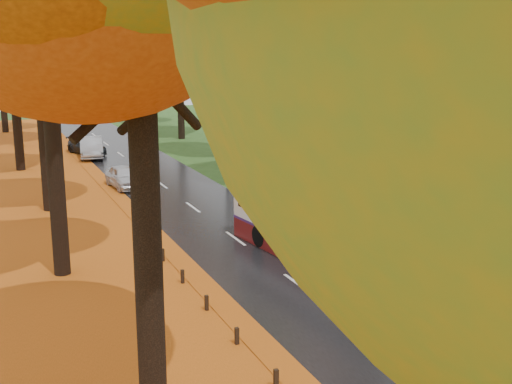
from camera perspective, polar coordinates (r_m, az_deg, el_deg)
road at (r=34.48m, az=-6.14°, el=-1.01°), size 6.50×90.00×0.04m
centre_line at (r=34.47m, az=-6.14°, el=-0.98°), size 0.12×90.00×0.01m
leaf_verge at (r=33.05m, az=-21.20°, el=-2.47°), size 12.00×90.00×0.02m
leaf_drift at (r=33.73m, az=-11.09°, el=-1.46°), size 0.90×90.00×0.01m
trees_left at (r=34.17m, az=-19.58°, el=14.31°), size 9.20×74.00×13.88m
trees_right at (r=37.97m, az=3.35°, el=15.03°), size 9.30×74.20×13.96m
streetlamp_near at (r=20.70m, az=18.93°, el=2.26°), size 2.45×0.18×8.00m
streetlamp_mid at (r=39.64m, az=-3.01°, el=7.75°), size 2.45×0.18×8.00m
streetlamp_far at (r=60.68m, az=-10.42°, el=9.37°), size 2.45×0.18×8.00m
bus at (r=24.70m, az=6.17°, el=-3.22°), size 3.63×10.47×2.70m
car_white at (r=38.68m, az=-11.64°, el=1.34°), size 1.86×3.93×1.30m
car_silver at (r=49.66m, az=-14.45°, el=3.87°), size 2.21×4.78×1.52m
car_dark at (r=51.42m, az=-14.84°, el=3.97°), size 2.86×4.50×1.21m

